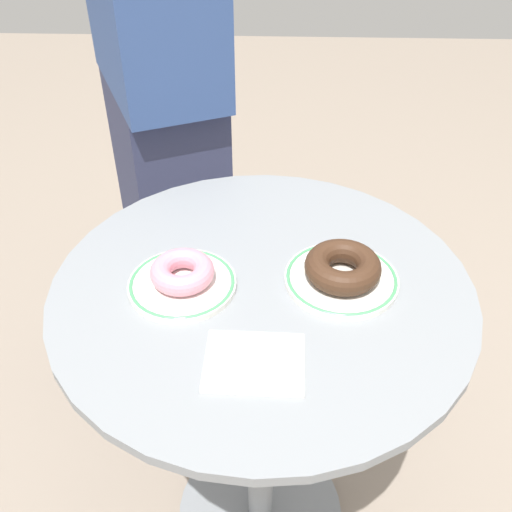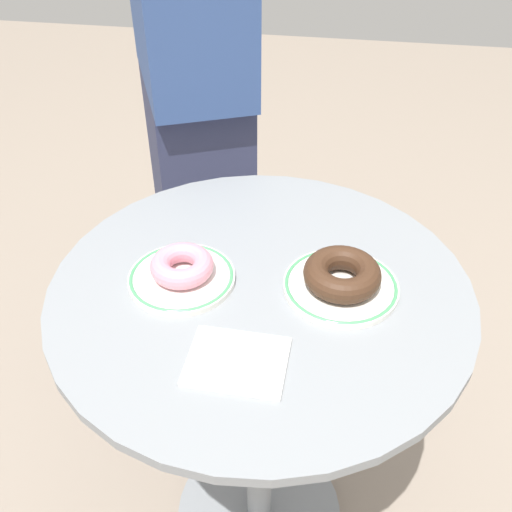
{
  "view_description": "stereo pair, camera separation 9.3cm",
  "coord_description": "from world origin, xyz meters",
  "px_view_note": "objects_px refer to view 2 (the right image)",
  "views": [
    {
      "loc": [
        0.02,
        -0.7,
        1.36
      ],
      "look_at": [
        -0.01,
        0.02,
        0.78
      ],
      "focal_mm": 40.78,
      "sensor_mm": 36.0,
      "label": 1
    },
    {
      "loc": [
        0.11,
        -0.69,
        1.36
      ],
      "look_at": [
        -0.01,
        0.02,
        0.78
      ],
      "focal_mm": 40.78,
      "sensor_mm": 36.0,
      "label": 2
    }
  ],
  "objects_px": {
    "plate_left": "(182,278)",
    "donut_chocolate": "(342,274)",
    "plate_right": "(341,286)",
    "person_figure": "(194,101)",
    "cafe_table": "(260,383)",
    "donut_pink_frosted": "(182,266)",
    "paper_napkin": "(237,361)"
  },
  "relations": [
    {
      "from": "plate_right",
      "to": "donut_chocolate",
      "type": "height_order",
      "value": "donut_chocolate"
    },
    {
      "from": "donut_pink_frosted",
      "to": "person_figure",
      "type": "relative_size",
      "value": 0.06
    },
    {
      "from": "cafe_table",
      "to": "plate_right",
      "type": "relative_size",
      "value": 4.0
    },
    {
      "from": "donut_chocolate",
      "to": "person_figure",
      "type": "xyz_separation_m",
      "value": [
        -0.38,
        0.56,
        0.01
      ]
    },
    {
      "from": "plate_right",
      "to": "person_figure",
      "type": "distance_m",
      "value": 0.68
    },
    {
      "from": "plate_right",
      "to": "donut_pink_frosted",
      "type": "relative_size",
      "value": 1.79
    },
    {
      "from": "person_figure",
      "to": "cafe_table",
      "type": "bearing_deg",
      "value": -66.25
    },
    {
      "from": "plate_left",
      "to": "donut_chocolate",
      "type": "height_order",
      "value": "donut_chocolate"
    },
    {
      "from": "plate_left",
      "to": "paper_napkin",
      "type": "relative_size",
      "value": 1.25
    },
    {
      "from": "plate_left",
      "to": "donut_pink_frosted",
      "type": "xyz_separation_m",
      "value": [
        0.0,
        0.0,
        0.02
      ]
    },
    {
      "from": "cafe_table",
      "to": "person_figure",
      "type": "xyz_separation_m",
      "value": [
        -0.25,
        0.57,
        0.29
      ]
    },
    {
      "from": "donut_pink_frosted",
      "to": "paper_napkin",
      "type": "xyz_separation_m",
      "value": [
        0.12,
        -0.16,
        -0.03
      ]
    },
    {
      "from": "person_figure",
      "to": "plate_left",
      "type": "bearing_deg",
      "value": -77.97
    },
    {
      "from": "cafe_table",
      "to": "donut_chocolate",
      "type": "height_order",
      "value": "donut_chocolate"
    },
    {
      "from": "paper_napkin",
      "to": "donut_chocolate",
      "type": "bearing_deg",
      "value": 53.05
    },
    {
      "from": "plate_right",
      "to": "donut_chocolate",
      "type": "xyz_separation_m",
      "value": [
        0.0,
        0.0,
        0.03
      ]
    },
    {
      "from": "paper_napkin",
      "to": "donut_pink_frosted",
      "type": "bearing_deg",
      "value": 126.86
    },
    {
      "from": "donut_chocolate",
      "to": "paper_napkin",
      "type": "xyz_separation_m",
      "value": [
        -0.13,
        -0.18,
        -0.03
      ]
    },
    {
      "from": "cafe_table",
      "to": "donut_pink_frosted",
      "type": "distance_m",
      "value": 0.3
    },
    {
      "from": "donut_pink_frosted",
      "to": "plate_right",
      "type": "bearing_deg",
      "value": 3.95
    },
    {
      "from": "plate_left",
      "to": "plate_right",
      "type": "relative_size",
      "value": 0.94
    },
    {
      "from": "cafe_table",
      "to": "paper_napkin",
      "type": "distance_m",
      "value": 0.3
    },
    {
      "from": "donut_chocolate",
      "to": "plate_right",
      "type": "bearing_deg",
      "value": 0.0
    },
    {
      "from": "plate_left",
      "to": "cafe_table",
      "type": "bearing_deg",
      "value": 5.22
    },
    {
      "from": "cafe_table",
      "to": "plate_left",
      "type": "bearing_deg",
      "value": -174.78
    },
    {
      "from": "plate_right",
      "to": "person_figure",
      "type": "relative_size",
      "value": 0.11
    },
    {
      "from": "donut_chocolate",
      "to": "cafe_table",
      "type": "bearing_deg",
      "value": -175.58
    },
    {
      "from": "plate_left",
      "to": "donut_chocolate",
      "type": "xyz_separation_m",
      "value": [
        0.26,
        0.02,
        0.03
      ]
    },
    {
      "from": "plate_right",
      "to": "donut_chocolate",
      "type": "bearing_deg",
      "value": 0.0
    },
    {
      "from": "plate_left",
      "to": "donut_pink_frosted",
      "type": "height_order",
      "value": "donut_pink_frosted"
    },
    {
      "from": "plate_left",
      "to": "plate_right",
      "type": "height_order",
      "value": "same"
    },
    {
      "from": "plate_right",
      "to": "donut_chocolate",
      "type": "relative_size",
      "value": 1.5
    }
  ]
}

